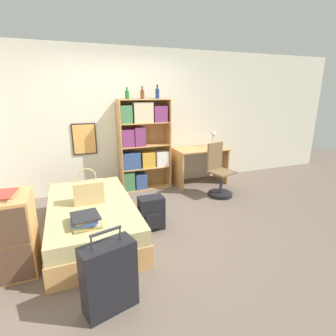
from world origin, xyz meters
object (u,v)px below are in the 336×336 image
at_px(bed, 92,219).
at_px(bottle_clear, 157,93).
at_px(handbag, 88,192).
at_px(bottle_green, 127,95).
at_px(dresser, 1,236).
at_px(backpack, 151,213).
at_px(bookcase, 141,144).
at_px(desk, 200,160).
at_px(desk_chair, 219,178).
at_px(bottle_brown, 142,94).
at_px(suitcase, 109,277).
at_px(book_stack_on_bed, 85,220).
at_px(desk_lamp, 214,135).

height_order(bed, bottle_clear, bottle_clear).
bearing_deg(handbag, bottle_green, 58.57).
xyz_separation_m(dresser, backpack, (1.70, 0.32, -0.19)).
bearing_deg(bookcase, desk, -6.16).
height_order(dresser, bookcase, bookcase).
height_order(bed, desk, desk).
distance_m(bottle_clear, desk_chair, 1.93).
bearing_deg(bottle_brown, dresser, -137.16).
relative_size(suitcase, dresser, 0.91).
xyz_separation_m(bottle_green, bottle_brown, (0.29, 0.05, 0.01)).
height_order(book_stack_on_bed, suitcase, suitcase).
bearing_deg(desk_chair, bookcase, 145.26).
xyz_separation_m(book_stack_on_bed, bottle_brown, (1.25, 2.04, 1.27)).
xyz_separation_m(handbag, desk_chair, (2.31, 0.59, -0.29)).
xyz_separation_m(desk, desk_chair, (0.01, -0.71, -0.18)).
height_order(handbag, desk, handbag).
xyz_separation_m(suitcase, bottle_brown, (1.13, 2.81, 1.47)).
bearing_deg(bookcase, desk_chair, -34.74).
bearing_deg(dresser, bottle_brown, 42.84).
distance_m(bed, bookcase, 1.91).
relative_size(bed, desk_chair, 2.01).
height_order(dresser, desk_lamp, desk_lamp).
xyz_separation_m(bed, bookcase, (1.09, 1.43, 0.65)).
height_order(handbag, bottle_clear, bottle_clear).
relative_size(bottle_clear, desk, 0.24).
bearing_deg(bottle_green, desk, -5.00).
xyz_separation_m(bottle_green, backpack, (-0.08, -1.56, -1.55)).
relative_size(handbag, desk_lamp, 1.26).
bearing_deg(suitcase, backpack, 57.63).
height_order(suitcase, bookcase, bookcase).
height_order(bookcase, desk_lamp, bookcase).
bearing_deg(desk, suitcase, -130.67).
bearing_deg(bottle_clear, handbag, -134.40).
distance_m(book_stack_on_bed, backpack, 1.02).
relative_size(bottle_green, backpack, 0.43).
xyz_separation_m(suitcase, dresser, (-0.94, 0.88, 0.10)).
bearing_deg(dresser, bed, 26.13).
xyz_separation_m(handbag, bottle_clear, (1.45, 1.48, 1.19)).
bearing_deg(bookcase, book_stack_on_bed, -120.78).
relative_size(bookcase, backpack, 3.69).
xyz_separation_m(handbag, desk_lamp, (2.63, 1.38, 0.35)).
xyz_separation_m(book_stack_on_bed, desk_chair, (2.40, 1.16, -0.19)).
bearing_deg(bottle_clear, desk_lamp, -4.99).
bearing_deg(handbag, backpack, -9.49).
bearing_deg(bed, bottle_green, 58.84).
xyz_separation_m(bed, bottle_green, (0.86, 1.42, 1.55)).
bearing_deg(bed, desk, 29.63).
bearing_deg(bottle_brown, backpack, -103.05).
bearing_deg(desk, backpack, -136.34).
bearing_deg(bed, bookcase, 52.65).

